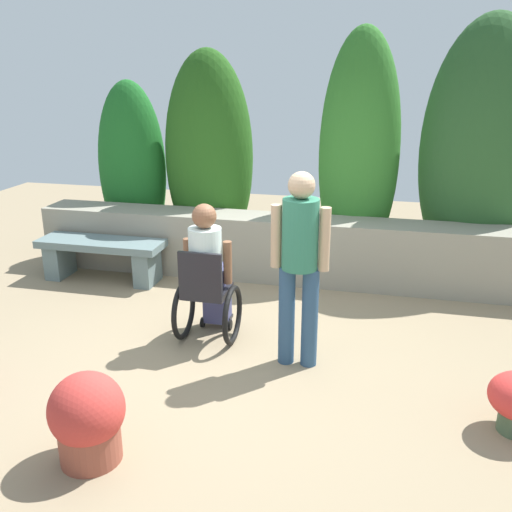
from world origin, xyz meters
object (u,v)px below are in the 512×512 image
at_px(flower_pot_terracotta_by_wall, 88,418).
at_px(person_standing_companion, 300,258).
at_px(stone_bench, 102,254).
at_px(person_in_wheelchair, 208,277).

bearing_deg(flower_pot_terracotta_by_wall, person_standing_companion, 54.61).
distance_m(stone_bench, person_standing_companion, 3.08).
height_order(person_standing_companion, flower_pot_terracotta_by_wall, person_standing_companion).
bearing_deg(stone_bench, person_in_wheelchair, -29.74).
height_order(person_in_wheelchair, flower_pot_terracotta_by_wall, person_in_wheelchair).
relative_size(person_in_wheelchair, flower_pot_terracotta_by_wall, 2.12).
xyz_separation_m(stone_bench, person_in_wheelchair, (1.73, -1.19, 0.29)).
distance_m(person_in_wheelchair, flower_pot_terracotta_by_wall, 1.89).
xyz_separation_m(person_standing_companion, flower_pot_terracotta_by_wall, (-1.12, -1.58, -0.66)).
relative_size(stone_bench, person_standing_companion, 0.90).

